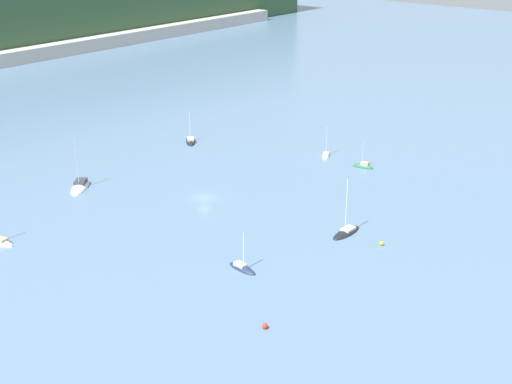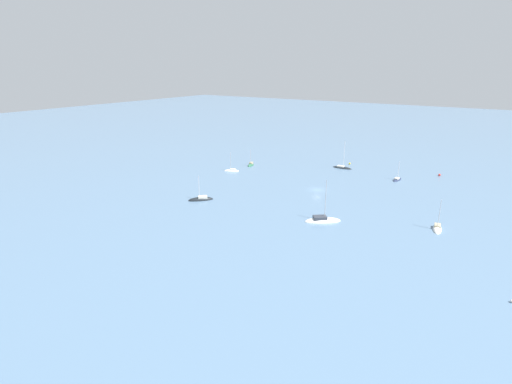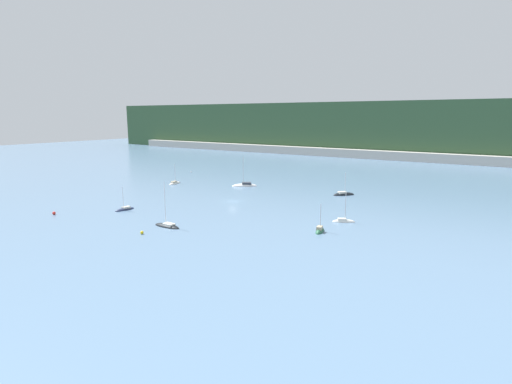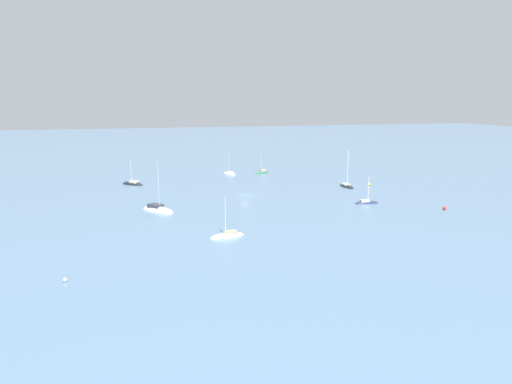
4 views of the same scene
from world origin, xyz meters
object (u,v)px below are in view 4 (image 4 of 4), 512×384
(sailboat_5, at_px, (158,210))
(sailboat_6, at_px, (227,236))
(mooring_buoy_1, at_px, (370,185))
(mooring_buoy_2, at_px, (445,208))
(mooring_buoy_0, at_px, (65,280))
(sailboat_1, at_px, (229,174))
(sailboat_2, at_px, (133,184))
(sailboat_0, at_px, (346,187))
(sailboat_3, at_px, (366,203))
(sailboat_4, at_px, (262,173))

(sailboat_5, xyz_separation_m, sailboat_6, (-24.67, -10.19, -0.03))
(mooring_buoy_1, xyz_separation_m, mooring_buoy_2, (-32.25, -0.89, 0.05))
(mooring_buoy_0, bearing_deg, sailboat_1, -25.89)
(sailboat_2, xyz_separation_m, mooring_buoy_0, (-76.28, 11.80, 0.19))
(sailboat_0, xyz_separation_m, sailboat_2, (19.89, 57.33, -0.01))
(sailboat_0, xyz_separation_m, sailboat_1, (32.07, 26.19, -0.00))
(sailboat_1, xyz_separation_m, mooring_buoy_2, (-64.55, -34.21, 0.31))
(mooring_buoy_2, bearing_deg, sailboat_1, 27.92)
(sailboat_1, xyz_separation_m, mooring_buoy_0, (-88.46, 42.94, 0.19))
(sailboat_2, bearing_deg, sailboat_6, 146.19)
(sailboat_3, relative_size, mooring_buoy_0, 12.61)
(sailboat_4, bearing_deg, sailboat_3, 88.99)
(sailboat_0, bearing_deg, sailboat_5, -72.76)
(sailboat_4, relative_size, mooring_buoy_2, 8.89)
(sailboat_0, bearing_deg, sailboat_6, -46.13)
(sailboat_0, height_order, sailboat_1, sailboat_0)
(sailboat_3, relative_size, sailboat_6, 0.84)
(sailboat_4, relative_size, mooring_buoy_1, 10.14)
(sailboat_3, distance_m, sailboat_6, 42.32)
(sailboat_6, bearing_deg, sailboat_2, -86.50)
(sailboat_3, relative_size, sailboat_5, 0.60)
(sailboat_5, xyz_separation_m, mooring_buoy_1, (15.69, -60.47, 0.24))
(sailboat_4, xyz_separation_m, sailboat_6, (-71.39, 27.60, -0.03))
(sailboat_0, distance_m, mooring_buoy_1, 7.14)
(sailboat_2, xyz_separation_m, sailboat_6, (-60.49, -14.18, 0.00))
(sailboat_3, xyz_separation_m, sailboat_4, (52.35, 10.19, 0.03))
(mooring_buoy_1, bearing_deg, sailboat_3, 149.64)
(sailboat_6, xyz_separation_m, mooring_buoy_0, (-15.79, 25.98, 0.19))
(sailboat_1, distance_m, sailboat_4, 10.71)
(sailboat_3, distance_m, mooring_buoy_1, 24.72)
(sailboat_1, height_order, mooring_buoy_2, sailboat_1)
(mooring_buoy_1, bearing_deg, mooring_buoy_2, -178.42)
(mooring_buoy_2, bearing_deg, mooring_buoy_0, 107.22)
(mooring_buoy_0, bearing_deg, sailboat_6, -58.71)
(sailboat_1, bearing_deg, sailboat_5, 120.96)
(sailboat_0, xyz_separation_m, mooring_buoy_1, (-0.23, -7.14, 0.26))
(sailboat_4, xyz_separation_m, mooring_buoy_2, (-63.26, -23.57, 0.28))
(sailboat_2, bearing_deg, sailboat_0, -156.14)
(sailboat_3, distance_m, mooring_buoy_2, 17.27)
(sailboat_2, height_order, sailboat_5, sailboat_5)
(sailboat_1, distance_m, sailboat_6, 74.63)
(sailboat_4, bearing_deg, sailboat_6, 56.84)
(sailboat_0, distance_m, mooring_buoy_0, 89.21)
(sailboat_4, distance_m, sailboat_5, 60.08)
(sailboat_0, distance_m, mooring_buoy_2, 33.45)
(sailboat_0, relative_size, sailboat_5, 0.94)
(sailboat_5, bearing_deg, sailboat_1, 112.11)
(sailboat_0, bearing_deg, sailboat_3, -13.35)
(sailboat_2, height_order, sailboat_6, sailboat_6)
(sailboat_1, xyz_separation_m, sailboat_4, (-1.29, -10.64, 0.03))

